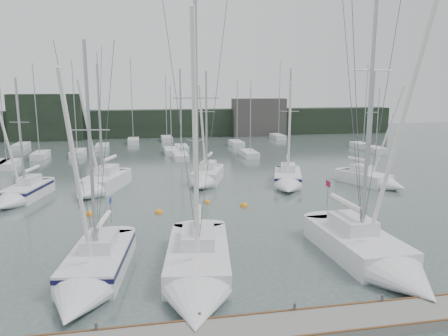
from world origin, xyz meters
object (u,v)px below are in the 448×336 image
Objects in this scene: sailboat_mid_c at (205,179)px; buoy_d at (207,203)px; sailboat_near_right at (378,259)px; sailboat_mid_b at (98,186)px; buoy_a at (159,213)px; sailboat_mid_a at (20,195)px; buoy_b at (244,206)px; sailboat_near_left at (91,276)px; buoy_c at (90,215)px; sailboat_mid_e at (376,181)px; sailboat_near_center at (197,276)px; sailboat_mid_d at (288,181)px.

buoy_d is (-0.78, -6.55, -0.60)m from sailboat_mid_c.
sailboat_near_right reaches higher than sailboat_mid_b.
sailboat_mid_c is at bearing 60.99° from buoy_a.
sailboat_mid_a is 18.72m from buoy_b.
buoy_d is at bearing -9.42° from sailboat_mid_b.
sailboat_near_left is 20.31× the size of buoy_a.
sailboat_mid_b is at bearing 126.61° from sailboat_near_right.
sailboat_near_right is 27.45× the size of buoy_c.
sailboat_mid_e is 26.39m from buoy_c.
sailboat_mid_e reaches higher than buoy_c.
sailboat_near_center is at bearing -3.61° from sailboat_near_left.
sailboat_mid_e is at bearing 13.29° from buoy_a.
sailboat_mid_a is at bearing 168.09° from buoy_d.
sailboat_mid_c is 8.02m from sailboat_mid_d.
sailboat_near_right is at bearing -54.94° from sailboat_mid_c.
sailboat_mid_a is 32.14m from sailboat_mid_e.
sailboat_mid_b is at bearing 150.60° from buoy_d.
sailboat_mid_e is (10.00, 17.63, -0.08)m from sailboat_near_right.
sailboat_near_left reaches higher than buoy_b.
sailboat_mid_a is (-12.53, 18.30, 0.02)m from sailboat_near_center.
buoy_b reaches higher than buoy_a.
sailboat_near_center is 12.94m from buoy_a.
sailboat_mid_e reaches higher than sailboat_mid_c.
sailboat_near_center is at bearing -52.42° from sailboat_mid_b.
sailboat_mid_b is 19.23× the size of buoy_c.
buoy_b is (-4.06, 13.28, -0.63)m from sailboat_near_right.
buoy_b is at bearing -57.03° from sailboat_mid_c.
sailboat_mid_a is 17.52× the size of buoy_a.
sailboat_near_center is at bearing -80.04° from sailboat_mid_c.
sailboat_mid_d is (7.68, -2.31, -0.02)m from sailboat_mid_c.
sailboat_near_center is 22.34m from sailboat_mid_d.
buoy_a is (-20.90, -4.94, -0.55)m from sailboat_mid_e.
sailboat_near_center reaches higher than sailboat_mid_c.
buoy_b is (10.62, 12.42, -0.57)m from sailboat_near_left.
sailboat_near_right is at bearing -26.25° from sailboat_mid_a.
sailboat_mid_a is (-7.45, 17.26, 0.00)m from sailboat_near_left.
sailboat_near_left is 5.18m from sailboat_near_center.
sailboat_near_left is 18.80m from sailboat_mid_a.
sailboat_mid_e is (16.04, -3.82, -0.05)m from sailboat_mid_c.
sailboat_near_left is at bearing -167.33° from sailboat_mid_e.
sailboat_mid_e is at bearing 17.16° from buoy_b.
sailboat_mid_e is at bearing 5.95° from sailboat_mid_c.
sailboat_near_center is 24.15× the size of buoy_b.
sailboat_mid_b is 23.58× the size of buoy_d.
sailboat_near_left is 19.26m from sailboat_mid_b.
sailboat_near_right reaches higher than buoy_a.
buoy_a is at bearing -175.02° from buoy_b.
sailboat_near_center is at bearing 179.06° from sailboat_near_right.
buoy_a is at bearing 104.22° from sailboat_near_center.
sailboat_near_right is 22.28m from sailboat_mid_c.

